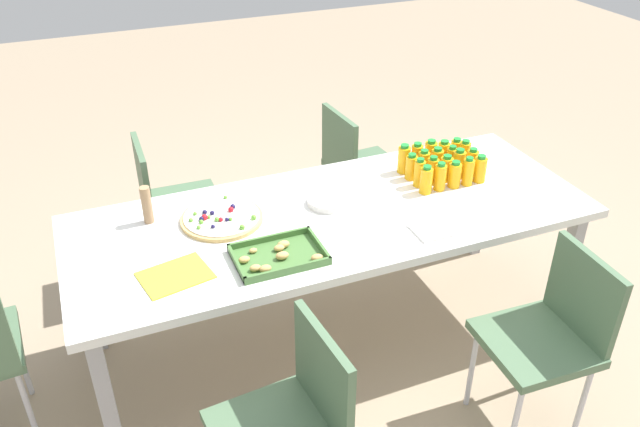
# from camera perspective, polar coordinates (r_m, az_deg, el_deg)

# --- Properties ---
(ground_plane) EXTENTS (12.00, 12.00, 0.00)m
(ground_plane) POSITION_cam_1_polar(r_m,az_deg,el_deg) (3.33, 1.01, -10.74)
(ground_plane) COLOR gray
(party_table) EXTENTS (2.33, 0.89, 0.73)m
(party_table) POSITION_cam_1_polar(r_m,az_deg,el_deg) (2.92, 1.14, -0.94)
(party_table) COLOR white
(party_table) RESTS_ON ground_plane
(chair_near_left) EXTENTS (0.43, 0.43, 0.83)m
(chair_near_left) POSITION_cam_1_polar(r_m,az_deg,el_deg) (3.83, 3.21, 4.48)
(chair_near_left) COLOR #4C6B4C
(chair_near_left) RESTS_ON ground_plane
(chair_far_right) EXTENTS (0.43, 0.43, 0.83)m
(chair_far_right) POSITION_cam_1_polar(r_m,az_deg,el_deg) (2.31, -2.41, -17.49)
(chair_far_right) COLOR #4C6B4C
(chair_far_right) RESTS_ON ground_plane
(chair_near_right) EXTENTS (0.41, 0.41, 0.83)m
(chair_near_right) POSITION_cam_1_polar(r_m,az_deg,el_deg) (3.55, -13.15, 1.28)
(chair_near_right) COLOR #4C6B4C
(chair_near_right) RESTS_ON ground_plane
(chair_far_left) EXTENTS (0.42, 0.42, 0.83)m
(chair_far_left) POSITION_cam_1_polar(r_m,az_deg,el_deg) (2.77, 19.75, -9.60)
(chair_far_left) COLOR #4C6B4C
(chair_far_left) RESTS_ON ground_plane
(juice_bottle_0) EXTENTS (0.06, 0.06, 0.13)m
(juice_bottle_0) POSITION_cam_1_polar(r_m,az_deg,el_deg) (3.37, 11.88, 5.40)
(juice_bottle_0) COLOR #FAAB14
(juice_bottle_0) RESTS_ON party_table
(juice_bottle_1) EXTENTS (0.06, 0.06, 0.13)m
(juice_bottle_1) POSITION_cam_1_polar(r_m,az_deg,el_deg) (3.33, 10.82, 5.21)
(juice_bottle_1) COLOR #FAAD14
(juice_bottle_1) RESTS_ON party_table
(juice_bottle_2) EXTENTS (0.06, 0.06, 0.15)m
(juice_bottle_2) POSITION_cam_1_polar(r_m,az_deg,el_deg) (3.30, 9.70, 5.15)
(juice_bottle_2) COLOR #F9AD14
(juice_bottle_2) RESTS_ON party_table
(juice_bottle_3) EXTENTS (0.06, 0.06, 0.15)m
(juice_bottle_3) POSITION_cam_1_polar(r_m,az_deg,el_deg) (3.25, 8.52, 4.90)
(juice_bottle_3) COLOR #FAAC14
(juice_bottle_3) RESTS_ON party_table
(juice_bottle_4) EXTENTS (0.06, 0.06, 0.15)m
(juice_bottle_4) POSITION_cam_1_polar(r_m,az_deg,el_deg) (3.23, 7.40, 4.76)
(juice_bottle_4) COLOR #F8AD14
(juice_bottle_4) RESTS_ON party_table
(juice_bottle_5) EXTENTS (0.06, 0.06, 0.15)m
(juice_bottle_5) POSITION_cam_1_polar(r_m,az_deg,el_deg) (3.32, 12.59, 5.07)
(juice_bottle_5) COLOR #F9AA14
(juice_bottle_5) RESTS_ON party_table
(juice_bottle_6) EXTENTS (0.05, 0.05, 0.14)m
(juice_bottle_6) POSITION_cam_1_polar(r_m,az_deg,el_deg) (3.28, 11.51, 4.69)
(juice_bottle_6) COLOR #F9AF14
(juice_bottle_6) RESTS_ON party_table
(juice_bottle_7) EXTENTS (0.06, 0.06, 0.14)m
(juice_bottle_7) POSITION_cam_1_polar(r_m,az_deg,el_deg) (3.24, 10.25, 4.54)
(juice_bottle_7) COLOR #F9AC14
(juice_bottle_7) RESTS_ON party_table
(juice_bottle_8) EXTENTS (0.06, 0.06, 0.14)m
(juice_bottle_8) POSITION_cam_1_polar(r_m,az_deg,el_deg) (3.20, 9.10, 4.32)
(juice_bottle_8) COLOR #F9AA14
(juice_bottle_8) RESTS_ON party_table
(juice_bottle_9) EXTENTS (0.06, 0.06, 0.13)m
(juice_bottle_9) POSITION_cam_1_polar(r_m,az_deg,el_deg) (3.17, 8.05, 4.07)
(juice_bottle_9) COLOR #FAAB14
(juice_bottle_9) RESTS_ON party_table
(juice_bottle_10) EXTENTS (0.06, 0.06, 0.14)m
(juice_bottle_10) POSITION_cam_1_polar(r_m,az_deg,el_deg) (3.26, 13.23, 4.40)
(juice_bottle_10) COLOR #FBAC14
(juice_bottle_10) RESTS_ON party_table
(juice_bottle_11) EXTENTS (0.06, 0.06, 0.15)m
(juice_bottle_11) POSITION_cam_1_polar(r_m,az_deg,el_deg) (3.22, 12.12, 4.29)
(juice_bottle_11) COLOR #F9AC14
(juice_bottle_11) RESTS_ON party_table
(juice_bottle_12) EXTENTS (0.06, 0.06, 0.13)m
(juice_bottle_12) POSITION_cam_1_polar(r_m,az_deg,el_deg) (3.19, 11.06, 3.90)
(juice_bottle_12) COLOR #FAAF14
(juice_bottle_12) RESTS_ON party_table
(juice_bottle_13) EXTENTS (0.05, 0.05, 0.14)m
(juice_bottle_13) POSITION_cam_1_polar(r_m,az_deg,el_deg) (3.14, 9.88, 3.72)
(juice_bottle_13) COLOR #F8AD14
(juice_bottle_13) RESTS_ON party_table
(juice_bottle_14) EXTENTS (0.05, 0.05, 0.14)m
(juice_bottle_14) POSITION_cam_1_polar(r_m,az_deg,el_deg) (3.11, 8.75, 3.54)
(juice_bottle_14) COLOR #FAAD14
(juice_bottle_14) RESTS_ON party_table
(juice_bottle_15) EXTENTS (0.06, 0.06, 0.14)m
(juice_bottle_15) POSITION_cam_1_polar(r_m,az_deg,el_deg) (3.21, 13.92, 3.81)
(juice_bottle_15) COLOR #FAAD14
(juice_bottle_15) RESTS_ON party_table
(juice_bottle_16) EXTENTS (0.05, 0.05, 0.14)m
(juice_bottle_16) POSITION_cam_1_polar(r_m,az_deg,el_deg) (3.17, 12.94, 3.58)
(juice_bottle_16) COLOR #FAAC14
(juice_bottle_16) RESTS_ON party_table
(juice_bottle_17) EXTENTS (0.06, 0.06, 0.13)m
(juice_bottle_17) POSITION_cam_1_polar(r_m,az_deg,el_deg) (3.14, 11.77, 3.36)
(juice_bottle_17) COLOR #FAAC14
(juice_bottle_17) RESTS_ON party_table
(juice_bottle_18) EXTENTS (0.05, 0.05, 0.14)m
(juice_bottle_18) POSITION_cam_1_polar(r_m,az_deg,el_deg) (3.10, 10.54, 3.18)
(juice_bottle_18) COLOR #F9AC14
(juice_bottle_18) RESTS_ON party_table
(juice_bottle_19) EXTENTS (0.06, 0.06, 0.14)m
(juice_bottle_19) POSITION_cam_1_polar(r_m,az_deg,el_deg) (3.06, 9.33, 2.91)
(juice_bottle_19) COLOR #F8AD14
(juice_bottle_19) RESTS_ON party_table
(fruit_pizza) EXTENTS (0.36, 0.36, 0.05)m
(fruit_pizza) POSITION_cam_1_polar(r_m,az_deg,el_deg) (2.86, -8.66, -0.39)
(fruit_pizza) COLOR tan
(fruit_pizza) RESTS_ON party_table
(snack_tray) EXTENTS (0.36, 0.25, 0.04)m
(snack_tray) POSITION_cam_1_polar(r_m,az_deg,el_deg) (2.60, -3.70, -3.75)
(snack_tray) COLOR #477238
(snack_tray) RESTS_ON party_table
(plate_stack) EXTENTS (0.18, 0.18, 0.03)m
(plate_stack) POSITION_cam_1_polar(r_m,az_deg,el_deg) (2.95, 0.67, 1.08)
(plate_stack) COLOR silver
(plate_stack) RESTS_ON party_table
(napkin_stack) EXTENTS (0.15, 0.15, 0.01)m
(napkin_stack) POSITION_cam_1_polar(r_m,az_deg,el_deg) (2.80, 9.70, -1.46)
(napkin_stack) COLOR white
(napkin_stack) RESTS_ON party_table
(cardboard_tube) EXTENTS (0.04, 0.04, 0.17)m
(cardboard_tube) POSITION_cam_1_polar(r_m,az_deg,el_deg) (2.88, -15.00, 0.74)
(cardboard_tube) COLOR #9E7A56
(cardboard_tube) RESTS_ON party_table
(paper_folder) EXTENTS (0.29, 0.25, 0.01)m
(paper_folder) POSITION_cam_1_polar(r_m,az_deg,el_deg) (2.57, -12.62, -5.34)
(paper_folder) COLOR yellow
(paper_folder) RESTS_ON party_table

